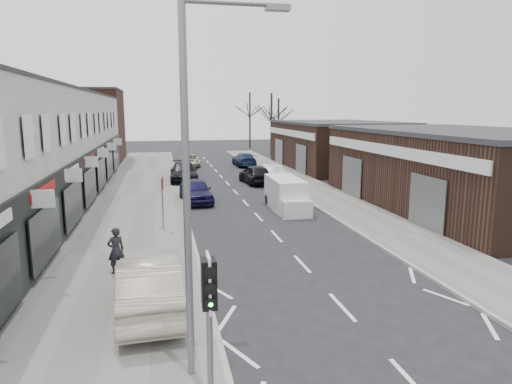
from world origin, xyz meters
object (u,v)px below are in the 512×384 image
parked_car_right_b (255,174)px  parked_car_right_c (244,159)px  warning_sign (163,187)px  traffic_light (209,296)px  parked_car_left_a (196,191)px  white_van (286,195)px  street_lamp (195,171)px  parked_car_right_a (269,173)px  pedestrian (116,250)px  parked_car_left_b (184,172)px  parked_car_left_c (190,161)px  sedan_on_pavement (149,285)px

parked_car_right_b → parked_car_right_c: size_ratio=0.94×
warning_sign → parked_car_right_b: 15.40m
traffic_light → parked_car_left_a: 20.94m
traffic_light → white_van: (6.40, 17.57, -1.53)m
street_lamp → parked_car_right_c: (7.93, 37.89, -3.92)m
warning_sign → parked_car_right_a: warning_sign is taller
street_lamp → pedestrian: (-2.35, 6.91, -3.66)m
parked_car_left_b → parked_car_right_c: parked_car_left_b is taller
pedestrian → parked_car_right_a: 22.57m
warning_sign → parked_car_left_b: (1.76, 15.53, -1.41)m
pedestrian → parked_car_left_b: 21.70m
parked_car_left_c → parked_car_right_a: size_ratio=0.98×
warning_sign → pedestrian: bearing=-106.3°
traffic_light → street_lamp: size_ratio=0.39×
traffic_light → parked_car_right_a: 29.30m
parked_car_left_b → parked_car_right_a: parked_car_left_b is taller
pedestrian → sedan_on_pavement: bearing=86.5°
traffic_light → parked_car_left_c: (2.20, 40.08, -1.80)m
street_lamp → parked_car_left_b: bearing=87.7°
traffic_light → sedan_on_pavement: (-1.27, 4.66, -1.49)m
white_van → pedestrian: (-8.88, -9.45, 0.07)m
white_van → parked_car_right_b: (0.20, 9.89, -0.11)m
warning_sign → parked_car_left_a: size_ratio=0.60×
street_lamp → parked_car_right_c: 38.90m
white_van → parked_car_right_a: white_van is taller
white_van → parked_car_right_b: bearing=90.0°
parked_car_left_b → pedestrian: bearing=-97.3°
traffic_light → white_van: 18.76m
traffic_light → white_van: bearing=70.0°
parked_car_left_a → parked_car_right_c: (6.50, 18.27, -0.06)m
warning_sign → sedan_on_pavement: 9.46m
street_lamp → parked_car_right_b: street_lamp is taller
pedestrian → parked_car_left_b: bearing=-122.0°
sedan_on_pavement → parked_car_right_b: size_ratio=1.07×
pedestrian → parked_car_right_b: size_ratio=0.37×
sedan_on_pavement → parked_car_right_c: 35.62m
white_van → parked_car_right_a: size_ratio=1.08×
parked_car_right_b → parked_car_right_a: bearing=-157.3°
white_van → pedestrian: white_van is taller
street_lamp → parked_car_right_a: bearing=73.4°
white_van → parked_car_right_b: 9.90m
parked_car_left_a → parked_car_left_c: (0.89, 19.25, -0.15)m
warning_sign → white_van: warning_sign is taller
parked_car_right_a → parked_car_right_b: (-1.30, -0.70, 0.04)m
street_lamp → white_van: size_ratio=1.65×
warning_sign → parked_car_right_a: (8.66, 14.15, -1.46)m
parked_car_left_c → sedan_on_pavement: bearing=-93.4°
white_van → parked_car_right_b: white_van is taller
parked_car_left_b → parked_car_left_c: parked_car_left_b is taller
street_lamp → parked_car_left_a: street_lamp is taller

